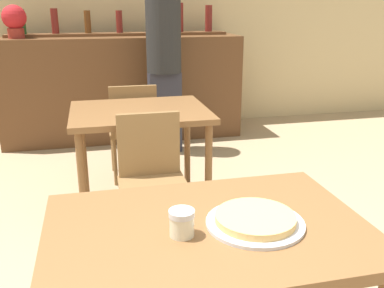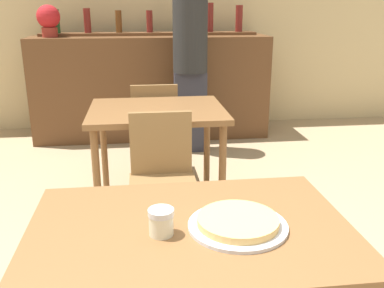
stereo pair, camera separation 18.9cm
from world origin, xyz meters
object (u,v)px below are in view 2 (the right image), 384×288
Objects in this scene: person_standing at (190,61)px; cheese_shaker at (161,222)px; chair_far_side_back at (155,124)px; potted_plant at (49,19)px; chair_far_side_front at (162,173)px; pizza_tray at (238,223)px.

cheese_shaker is at bearing -98.66° from person_standing.
potted_plant is (-1.02, 1.24, 0.82)m from chair_far_side_back.
cheese_shaker is at bearing -93.29° from chair_far_side_front.
potted_plant is (-1.02, 2.37, 0.82)m from chair_far_side_front.
cheese_shaker reaches higher than chair_far_side_back.
chair_far_side_front is 2.57× the size of potted_plant.
cheese_shaker is 0.26× the size of potted_plant.
potted_plant is at bearing 159.50° from person_standing.
cheese_shaker is at bearing -177.28° from pizza_tray.
person_standing is (0.39, 1.84, 0.44)m from chair_far_side_front.
chair_far_side_front is 1.24m from pizza_tray.
pizza_tray is 3.80m from potted_plant.
pizza_tray is at bearing -71.35° from potted_plant.
potted_plant reaches higher than chair_far_side_back.
chair_far_side_front is 1.93m from person_standing.
pizza_tray is at bearing 94.41° from chair_far_side_back.
chair_far_side_front is at bearing 86.71° from cheese_shaker.
potted_plant is (-0.95, 3.57, 0.50)m from cheese_shaker.
pizza_tray is 3.04m from person_standing.
chair_far_side_back is (-0.00, 1.13, 0.00)m from chair_far_side_front.
pizza_tray is (0.18, -1.19, 0.29)m from chair_far_side_front.
chair_far_side_back is 0.49× the size of person_standing.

